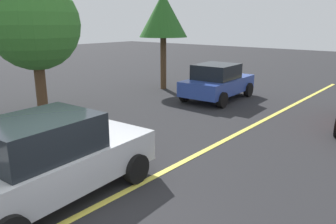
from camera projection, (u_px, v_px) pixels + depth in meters
name	position (u px, v px, depth m)	size (l,w,h in m)	color
ground_plane	(74.00, 219.00, 5.81)	(80.00, 80.00, 0.00)	#262628
lane_marking_centre	(179.00, 164.00, 8.03)	(28.00, 0.16, 0.01)	#E0D14C
car_blue_far_lane	(217.00, 82.00, 14.63)	(3.91, 2.22, 1.58)	#2D479E
car_silver_behind_van	(49.00, 159.00, 6.26)	(4.28, 2.22, 1.68)	#B7BABF
tree_left_verge	(163.00, 16.00, 16.24)	(2.40, 2.40, 4.76)	#513823
tree_centre_verge	(35.00, 25.00, 11.66)	(3.20, 3.20, 4.86)	#513823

